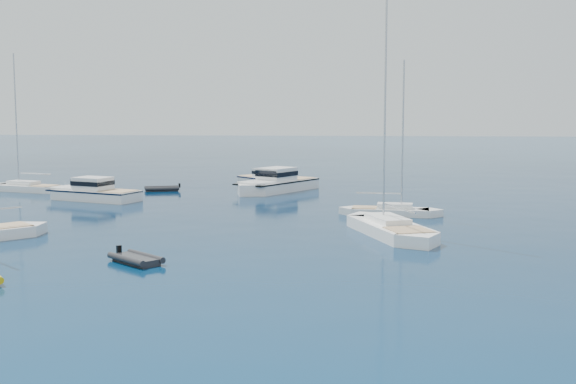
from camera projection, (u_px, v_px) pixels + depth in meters
name	position (u px, v px, depth m)	size (l,w,h in m)	color
ground	(158.00, 309.00, 30.92)	(400.00, 400.00, 0.00)	navy
motor_cruiser_far_l	(91.00, 200.00, 67.80)	(3.21, 10.48, 2.75)	silver
motor_cruiser_distant	(275.00, 192.00, 74.74)	(3.65, 11.94, 3.13)	silver
motor_cruiser_horizon	(267.00, 185.00, 81.51)	(2.69, 8.79, 2.31)	silver
sailboat_mid_r	(390.00, 235.00, 49.07)	(3.16, 12.16, 17.87)	white
sailboat_centre	(390.00, 215.00, 58.06)	(2.25, 8.65, 12.72)	silver
sailboat_far_l	(27.00, 191.00, 75.05)	(2.58, 9.93, 14.60)	white
tender_grey_near	(136.00, 263.00, 40.13)	(1.95, 3.53, 0.95)	black
tender_grey_far	(162.00, 191.00, 75.39)	(2.00, 3.65, 0.95)	black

